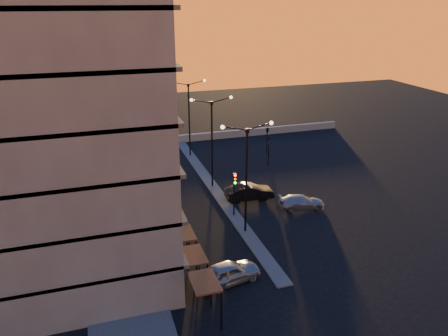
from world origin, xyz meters
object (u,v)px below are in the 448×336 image
(traffic_light_main, at_px, (235,187))
(car_wagon, at_px, (302,202))
(car_hatchback, at_px, (229,272))
(car_sedan, at_px, (249,192))
(streetlamp_mid, at_px, (212,136))

(traffic_light_main, relative_size, car_wagon, 1.00)
(car_hatchback, bearing_deg, car_wagon, -60.65)
(car_sedan, xyz_separation_m, car_wagon, (4.02, -3.25, -0.16))
(streetlamp_mid, relative_size, traffic_light_main, 2.24)
(car_wagon, bearing_deg, streetlamp_mid, 53.22)
(car_sedan, relative_size, car_wagon, 1.11)
(traffic_light_main, relative_size, car_hatchback, 0.94)
(streetlamp_mid, bearing_deg, traffic_light_main, -90.00)
(streetlamp_mid, bearing_deg, car_wagon, -47.83)
(car_sedan, bearing_deg, car_hatchback, 156.55)
(traffic_light_main, bearing_deg, streetlamp_mid, 90.00)
(streetlamp_mid, relative_size, car_wagon, 2.24)
(car_wagon, bearing_deg, car_sedan, 62.12)
(traffic_light_main, distance_m, car_sedan, 4.54)
(car_wagon, bearing_deg, traffic_light_main, 99.44)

